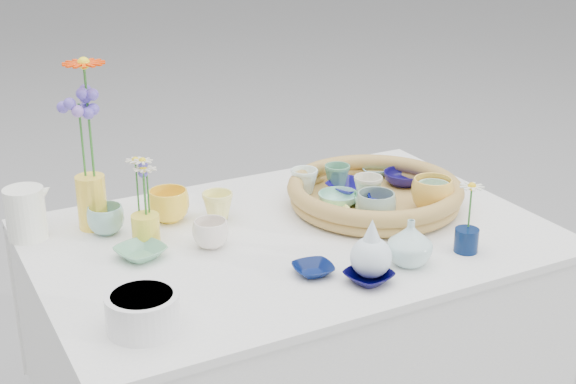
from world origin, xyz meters
name	(u,v)px	position (x,y,z in m)	size (l,w,h in m)	color
wicker_tray	(375,194)	(0.28, 0.05, 0.80)	(0.47, 0.47, 0.08)	olive
tray_ceramic_0	(349,188)	(0.25, 0.13, 0.80)	(0.12, 0.12, 0.03)	navy
tray_ceramic_1	(404,178)	(0.42, 0.12, 0.80)	(0.12, 0.12, 0.04)	#130D55
tray_ceramic_2	(432,194)	(0.38, -0.07, 0.83)	(0.11, 0.11, 0.09)	#FFBF45
tray_ceramic_3	(373,199)	(0.26, 0.03, 0.80)	(0.10, 0.10, 0.03)	#5CA877
tray_ceramic_4	(376,208)	(0.20, -0.07, 0.82)	(0.10, 0.10, 0.08)	gray
tray_ceramic_5	(338,199)	(0.18, 0.07, 0.80)	(0.11, 0.11, 0.03)	#93E1BF
tray_ceramic_6	(304,181)	(0.14, 0.19, 0.82)	(0.08, 0.08, 0.07)	white
tray_ceramic_7	(368,189)	(0.26, 0.05, 0.82)	(0.08, 0.08, 0.07)	beige
tray_ceramic_8	(377,170)	(0.40, 0.23, 0.79)	(0.09, 0.09, 0.02)	#8CD4EF
tray_ceramic_9	(380,206)	(0.23, -0.05, 0.81)	(0.07, 0.07, 0.06)	#070B75
tray_ceramic_10	(332,213)	(0.12, 0.01, 0.79)	(0.09, 0.09, 0.02)	#FFF67B
tray_ceramic_11	(433,197)	(0.38, -0.07, 0.82)	(0.09, 0.09, 0.07)	#B7EAD7
tray_ceramic_12	(337,176)	(0.24, 0.18, 0.82)	(0.07, 0.07, 0.07)	#52916C
loose_ceramic_0	(169,206)	(-0.24, 0.22, 0.81)	(0.11, 0.11, 0.09)	yellow
loose_ceramic_1	(218,206)	(-0.13, 0.17, 0.80)	(0.08, 0.08, 0.08)	#FFF685
loose_ceramic_2	(141,252)	(-0.38, 0.04, 0.78)	(0.11, 0.11, 0.03)	#66A77E
loose_ceramic_3	(211,234)	(-0.21, 0.02, 0.80)	(0.09, 0.09, 0.07)	silver
loose_ceramic_4	(313,270)	(-0.06, -0.22, 0.78)	(0.09, 0.09, 0.02)	#051245
loose_ceramic_5	(106,220)	(-0.41, 0.22, 0.80)	(0.09, 0.09, 0.07)	#88BBAE
loose_ceramic_6	(369,277)	(0.03, -0.31, 0.78)	(0.10, 0.10, 0.02)	black
fluted_bowl	(143,312)	(-0.47, -0.27, 0.80)	(0.15, 0.15, 0.08)	white
bud_vase_paleblue	(371,247)	(0.05, -0.29, 0.84)	(0.09, 0.09, 0.14)	silver
bud_vase_seafoam	(410,242)	(0.16, -0.28, 0.82)	(0.10, 0.10, 0.11)	silver
bud_vase_cobalt	(466,240)	(0.32, -0.28, 0.79)	(0.06, 0.06, 0.06)	#051840
single_daisy	(470,207)	(0.33, -0.27, 0.87)	(0.07, 0.07, 0.12)	white
tall_vase_yellow	(92,202)	(-0.43, 0.27, 0.83)	(0.07, 0.07, 0.14)	yellow
gerbera	(89,121)	(-0.42, 0.26, 1.05)	(0.12, 0.12, 0.30)	#FF3700
hydrangea	(82,140)	(-0.44, 0.28, 1.00)	(0.07, 0.07, 0.26)	#8C66CA
white_pitcher	(26,213)	(-0.59, 0.28, 0.83)	(0.14, 0.10, 0.13)	white
daisy_cup	(146,229)	(-0.34, 0.12, 0.80)	(0.07, 0.07, 0.07)	yellow
daisy_posy	(144,184)	(-0.33, 0.13, 0.91)	(0.08, 0.08, 0.15)	beige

